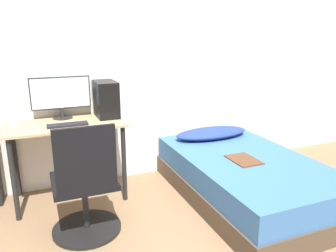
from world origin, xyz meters
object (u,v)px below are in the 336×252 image
Objects in this scene: bed at (245,178)px; pc_tower at (106,99)px; monitor at (61,95)px; office_chair at (86,194)px; keyboard at (68,125)px.

bed is 5.34× the size of pc_tower.
monitor reaches higher than bed.
pc_tower reaches higher than office_chair.
keyboard is at bearing -87.60° from monitor.
office_chair is at bearing -85.83° from keyboard.
pc_tower is (-1.18, 0.75, 0.74)m from bed.
keyboard reaches higher than bed.
keyboard is 0.49m from pc_tower.
pc_tower is at bearing 28.34° from keyboard.
pc_tower is at bearing -11.97° from monitor.
keyboard is at bearing -151.66° from pc_tower.
pc_tower reaches higher than bed.
bed is (1.54, 0.04, -0.15)m from office_chair.
office_chair is 2.68× the size of pc_tower.
keyboard is (-1.59, 0.53, 0.57)m from bed.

